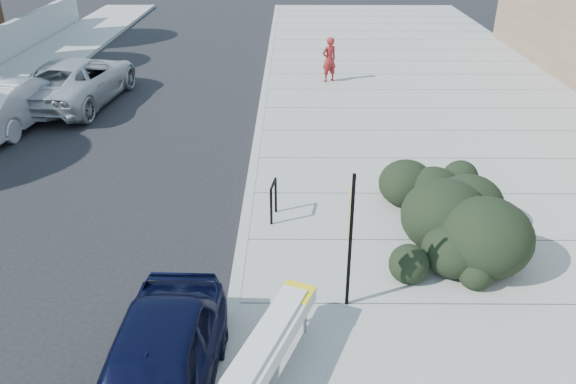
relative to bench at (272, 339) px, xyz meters
name	(u,v)px	position (x,y,z in m)	size (l,w,h in m)	color
ground	(234,310)	(-0.71, 1.49, -0.72)	(120.00, 120.00, 0.00)	black
sidewalk_near	(478,178)	(4.89, 6.49, -0.65)	(11.20, 50.00, 0.15)	gray
curb_near	(252,176)	(-0.71, 6.49, -0.64)	(0.22, 50.00, 0.17)	#9E9E99
bench	(272,339)	(0.00, 0.00, 0.00)	(1.35, 2.40, 0.72)	gray
bike_rack	(273,197)	(-0.11, 4.35, -0.07)	(0.13, 0.57, 0.84)	black
sign_post	(350,234)	(1.19, 1.49, 0.81)	(0.10, 0.28, 2.42)	black
hedge	(441,194)	(3.29, 3.99, 0.20)	(2.06, 4.12, 1.55)	black
sedan_navy	(155,375)	(-1.51, -0.64, -0.06)	(1.57, 3.89, 1.33)	black
wagon_silver	(13,101)	(-8.21, 10.30, 0.04)	(1.61, 4.62, 1.52)	#B6B7BC
suv_silver	(77,80)	(-7.00, 12.43, 0.05)	(2.57, 5.58, 1.55)	#AEB1B3
pedestrian	(329,60)	(1.64, 14.52, 0.24)	(0.59, 0.39, 1.62)	maroon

